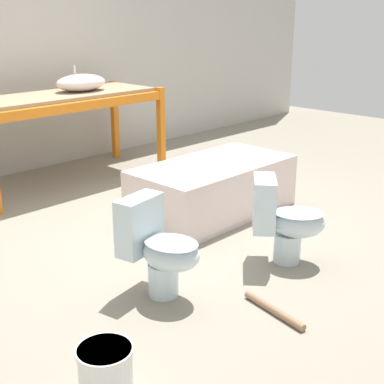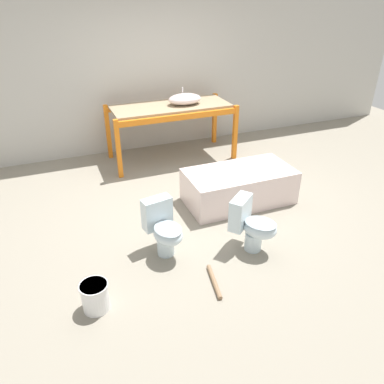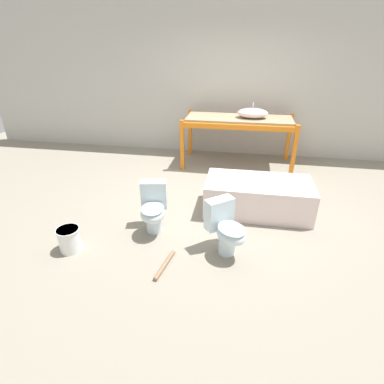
% 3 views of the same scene
% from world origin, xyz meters
% --- Properties ---
extents(ground_plane, '(12.00, 12.00, 0.00)m').
position_xyz_m(ground_plane, '(0.00, 0.00, 0.00)').
color(ground_plane, gray).
extents(warehouse_wall_rear, '(10.80, 0.08, 3.20)m').
position_xyz_m(warehouse_wall_rear, '(0.00, 2.28, 1.60)').
color(warehouse_wall_rear, beige).
rests_on(warehouse_wall_rear, ground_plane).
extents(shelving_rack, '(2.07, 0.91, 0.94)m').
position_xyz_m(shelving_rack, '(0.24, 1.58, 0.81)').
color(shelving_rack, orange).
rests_on(shelving_rack, ground_plane).
extents(sink_basin, '(0.56, 0.37, 0.26)m').
position_xyz_m(sink_basin, '(0.48, 1.54, 1.02)').
color(sink_basin, silver).
rests_on(sink_basin, shelving_rack).
extents(bathtub_main, '(1.47, 0.76, 0.47)m').
position_xyz_m(bathtub_main, '(0.61, -0.21, 0.27)').
color(bathtub_main, silver).
rests_on(bathtub_main, ground_plane).
extents(toilet_near, '(0.40, 0.56, 0.63)m').
position_xyz_m(toilet_near, '(-0.71, -0.93, 0.33)').
color(toilet_near, silver).
rests_on(toilet_near, ground_plane).
extents(toilet_far, '(0.57, 0.59, 0.63)m').
position_xyz_m(toilet_far, '(0.23, -1.22, 0.33)').
color(toilet_far, silver).
rests_on(toilet_far, ground_plane).
extents(bucket_white, '(0.26, 0.26, 0.29)m').
position_xyz_m(bucket_white, '(-1.57, -1.50, 0.15)').
color(bucket_white, white).
rests_on(bucket_white, ground_plane).
extents(loose_pipe, '(0.13, 0.48, 0.05)m').
position_xyz_m(loose_pipe, '(-0.40, -1.60, 0.02)').
color(loose_pipe, '#8C6B4C').
rests_on(loose_pipe, ground_plane).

